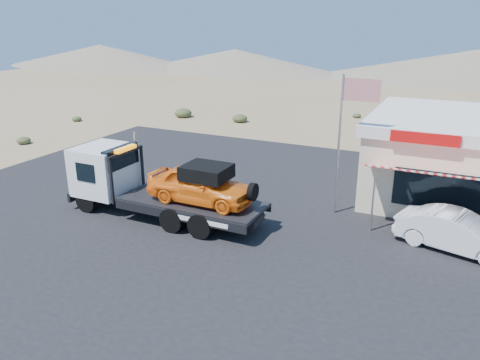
% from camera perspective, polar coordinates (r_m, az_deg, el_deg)
% --- Properties ---
extents(ground, '(120.00, 120.00, 0.00)m').
position_cam_1_polar(ground, '(18.91, -6.24, -6.41)').
color(ground, '#886D4D').
rests_on(ground, ground).
extents(asphalt_lot, '(32.00, 24.00, 0.02)m').
position_cam_1_polar(asphalt_lot, '(20.50, 2.97, -4.20)').
color(asphalt_lot, black).
rests_on(asphalt_lot, ground).
extents(tow_truck, '(8.65, 2.56, 2.89)m').
position_cam_1_polar(tow_truck, '(20.02, -9.79, -0.30)').
color(tow_truck, black).
rests_on(tow_truck, asphalt_lot).
extents(white_sedan, '(4.59, 2.54, 1.43)m').
position_cam_1_polar(white_sedan, '(18.89, 25.04, -5.79)').
color(white_sedan, silver).
rests_on(white_sedan, asphalt_lot).
extents(flagpole, '(1.55, 0.10, 6.00)m').
position_cam_1_polar(flagpole, '(19.86, 12.72, 5.99)').
color(flagpole, '#99999E').
rests_on(flagpole, asphalt_lot).
extents(desert_scrub, '(24.23, 34.97, 0.80)m').
position_cam_1_polar(desert_scrub, '(35.06, -16.14, 5.49)').
color(desert_scrub, '#343D21').
rests_on(desert_scrub, ground).
extents(distant_hills, '(126.00, 48.00, 4.20)m').
position_cam_1_polar(distant_hills, '(72.36, 10.68, 13.82)').
color(distant_hills, '#726B59').
rests_on(distant_hills, ground).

